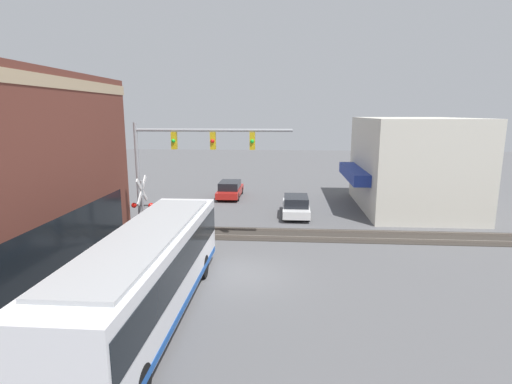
% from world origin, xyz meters
% --- Properties ---
extents(ground_plane, '(120.00, 120.00, 0.00)m').
position_xyz_m(ground_plane, '(0.00, 0.00, 0.00)').
color(ground_plane, '#565659').
extents(shop_building, '(10.60, 8.40, 6.68)m').
position_xyz_m(shop_building, '(13.43, -11.07, 3.33)').
color(shop_building, beige).
rests_on(shop_building, ground).
extents(city_bus, '(11.67, 2.59, 3.13)m').
position_xyz_m(city_bus, '(-4.07, 2.80, 1.73)').
color(city_bus, silver).
rests_on(city_bus, ground).
extents(traffic_signal_gantry, '(0.42, 8.37, 6.55)m').
position_xyz_m(traffic_signal_gantry, '(4.18, 3.47, 4.91)').
color(traffic_signal_gantry, gray).
rests_on(traffic_signal_gantry, ground).
extents(crossing_signal, '(1.41, 1.18, 3.81)m').
position_xyz_m(crossing_signal, '(3.25, 5.57, 2.30)').
color(crossing_signal, gray).
rests_on(crossing_signal, ground).
extents(rail_track_near, '(2.60, 60.00, 0.15)m').
position_xyz_m(rail_track_near, '(6.00, 0.00, 0.03)').
color(rail_track_near, '#332D28').
rests_on(rail_track_near, ground).
extents(parked_car_white, '(4.41, 1.82, 1.42)m').
position_xyz_m(parked_car_white, '(10.49, -2.60, 0.66)').
color(parked_car_white, silver).
rests_on(parked_car_white, ground).
extents(parked_car_red, '(4.64, 1.82, 1.40)m').
position_xyz_m(parked_car_red, '(16.26, 2.80, 0.65)').
color(parked_car_red, '#B21E19').
rests_on(parked_car_red, ground).
extents(pedestrian_at_crossing, '(0.34, 0.34, 1.83)m').
position_xyz_m(pedestrian_at_crossing, '(2.80, 4.97, 0.94)').
color(pedestrian_at_crossing, '#473828').
rests_on(pedestrian_at_crossing, ground).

